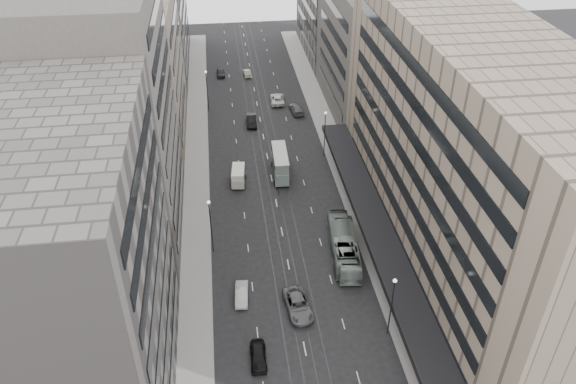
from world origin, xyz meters
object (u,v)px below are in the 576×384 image
double_decker (280,163)px  sedan_1 (242,294)px  sedan_0 (258,356)px  sedan_2 (298,305)px  bus_far (346,249)px  bus_near (342,243)px  panel_van (238,176)px

double_decker → sedan_1: bearing=-104.5°
double_decker → sedan_0: bearing=-98.5°
sedan_2 → bus_far: bearing=41.9°
bus_near → sedan_0: size_ratio=2.72×
sedan_2 → double_decker: bearing=81.2°
sedan_1 → panel_van: bearing=92.1°
double_decker → bus_near: bearing=-71.9°
double_decker → bus_far: bearing=-71.8°
bus_near → sedan_0: 20.69m
bus_near → bus_far: bus_near is taller
double_decker → sedan_1: 28.14m
sedan_0 → sedan_1: sedan_0 is taller
bus_near → sedan_0: bus_near is taller
bus_far → sedan_2: size_ratio=1.93×
panel_van → sedan_2: (5.42, -28.26, -0.68)m
sedan_0 → sedan_1: bearing=98.5°
panel_van → bus_near: bearing=-49.8°
double_decker → sedan_2: (-1.41, -29.75, -1.51)m
double_decker → sedan_0: double_decker is taller
panel_van → sedan_0: size_ratio=1.04×
double_decker → sedan_2: 29.82m
bus_far → sedan_1: (-14.15, -5.68, -0.90)m
sedan_1 → bus_near: bearing=30.9°
double_decker → sedan_2: bearing=-90.8°
double_decker → sedan_1: (-7.93, -26.95, -1.63)m
bus_far → sedan_2: 11.43m
panel_van → sedan_0: 35.06m
bus_near → sedan_0: (-12.56, -16.41, -0.91)m
bus_near → panel_van: 22.54m
double_decker → panel_van: (-6.83, -1.49, -0.83)m
bus_far → sedan_0: 20.03m
sedan_0 → sedan_2: (5.31, 6.79, 0.09)m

